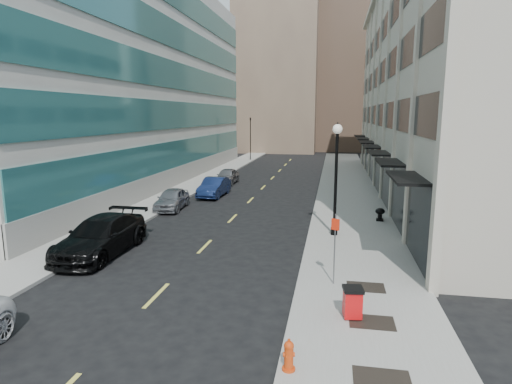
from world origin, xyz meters
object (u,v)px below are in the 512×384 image
(car_black_pickup, at_px, (101,236))
(lamppost, at_px, (336,169))
(car_blue_sedan, at_px, (214,187))
(fire_hydrant, at_px, (289,355))
(trash_bin, at_px, (353,301))
(car_silver_sedan, at_px, (172,199))
(sign_post, at_px, (335,240))
(car_grey_sedan, at_px, (227,176))
(traffic_signal, at_px, (250,120))
(urn_planter, at_px, (380,213))

(car_black_pickup, distance_m, lamppost, 12.25)
(car_blue_sedan, height_order, fire_hydrant, car_blue_sedan)
(car_blue_sedan, distance_m, trash_bin, 22.25)
(car_black_pickup, height_order, car_silver_sedan, car_black_pickup)
(sign_post, bearing_deg, car_grey_sedan, 136.86)
(car_grey_sedan, xyz_separation_m, lamppost, (10.12, -16.48, 2.97))
(car_grey_sedan, xyz_separation_m, trash_bin, (10.72, -26.11, -0.04))
(car_blue_sedan, distance_m, car_grey_sedan, 6.36)
(car_silver_sedan, height_order, sign_post, sign_post)
(traffic_signal, height_order, fire_hydrant, traffic_signal)
(trash_bin, bearing_deg, car_grey_sedan, 104.47)
(sign_post, relative_size, urn_planter, 3.51)
(fire_hydrant, xyz_separation_m, lamppost, (1.10, 12.86, 3.14))
(car_blue_sedan, relative_size, lamppost, 0.76)
(car_black_pickup, xyz_separation_m, fire_hydrant, (9.79, -8.00, -0.32))
(trash_bin, relative_size, sign_post, 0.37)
(car_blue_sedan, bearing_deg, lamppost, -45.07)
(lamppost, distance_m, urn_planter, 5.49)
(car_blue_sedan, xyz_separation_m, sign_post, (9.60, -17.07, 1.13))
(traffic_signal, xyz_separation_m, trash_bin, (12.50, -46.77, -5.02))
(fire_hydrant, bearing_deg, urn_planter, 65.20)
(traffic_signal, distance_m, car_silver_sedan, 32.53)
(car_black_pickup, bearing_deg, car_grey_sedan, 88.36)
(car_black_pickup, height_order, car_blue_sedan, car_black_pickup)
(car_black_pickup, distance_m, sign_post, 11.13)
(traffic_signal, height_order, car_silver_sedan, traffic_signal)
(car_blue_sedan, distance_m, fire_hydrant, 24.52)
(car_black_pickup, xyz_separation_m, lamppost, (10.89, 4.86, 2.82))
(lamppost, distance_m, sign_post, 7.16)
(trash_bin, relative_size, urn_planter, 1.29)
(car_silver_sedan, height_order, urn_planter, car_silver_sedan)
(traffic_signal, distance_m, car_black_pickup, 42.29)
(car_black_pickup, relative_size, urn_planter, 7.72)
(car_black_pickup, relative_size, trash_bin, 6.00)
(traffic_signal, distance_m, car_grey_sedan, 21.33)
(fire_hydrant, xyz_separation_m, urn_planter, (3.84, 16.48, 0.07))
(car_black_pickup, xyz_separation_m, urn_planter, (13.63, 8.48, -0.25))
(car_grey_sedan, height_order, trash_bin, car_grey_sedan)
(urn_planter, bearing_deg, fire_hydrant, -103.13)
(car_silver_sedan, bearing_deg, trash_bin, -55.98)
(car_black_pickup, bearing_deg, sign_post, -10.33)
(car_grey_sedan, distance_m, urn_planter, 18.19)
(lamppost, relative_size, urn_planter, 7.71)
(fire_hydrant, xyz_separation_m, trash_bin, (1.70, 3.23, 0.13))
(car_blue_sedan, bearing_deg, car_silver_sedan, -105.80)
(traffic_signal, xyz_separation_m, car_blue_sedan, (2.30, -27.00, -4.96))
(lamppost, bearing_deg, car_black_pickup, -155.96)
(car_grey_sedan, bearing_deg, car_blue_sedan, -85.68)
(trash_bin, xyz_separation_m, sign_post, (-0.60, 2.71, 1.20))
(trash_bin, height_order, lamppost, lamppost)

